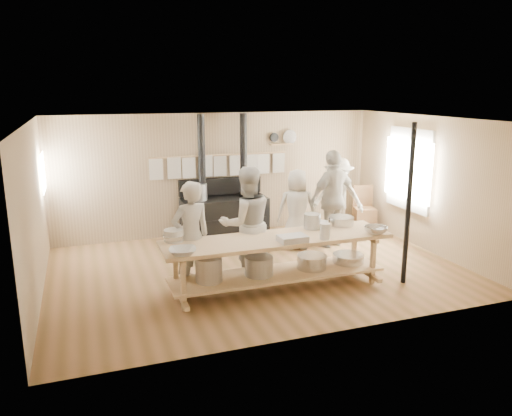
{
  "coord_description": "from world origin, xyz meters",
  "views": [
    {
      "loc": [
        -2.78,
        -7.77,
        3.11
      ],
      "look_at": [
        0.04,
        0.2,
        1.06
      ],
      "focal_mm": 35.0,
      "sensor_mm": 36.0,
      "label": 1
    }
  ],
  "objects_px": {
    "stove": "(224,213)",
    "cook_far_left": "(191,237)",
    "cook_center": "(297,209)",
    "cook_right": "(333,199)",
    "roasting_pan": "(293,239)",
    "prep_table": "(277,258)",
    "cook_left": "(246,224)",
    "cook_by_window": "(338,197)",
    "chair": "(364,216)"
  },
  "relations": [
    {
      "from": "cook_center",
      "to": "cook_far_left",
      "type": "bearing_deg",
      "value": 50.15
    },
    {
      "from": "cook_left",
      "to": "cook_far_left",
      "type": "bearing_deg",
      "value": 11.76
    },
    {
      "from": "prep_table",
      "to": "cook_right",
      "type": "height_order",
      "value": "cook_right"
    },
    {
      "from": "cook_far_left",
      "to": "roasting_pan",
      "type": "height_order",
      "value": "cook_far_left"
    },
    {
      "from": "cook_right",
      "to": "cook_by_window",
      "type": "relative_size",
      "value": 1.16
    },
    {
      "from": "prep_table",
      "to": "chair",
      "type": "distance_m",
      "value": 4.09
    },
    {
      "from": "cook_far_left",
      "to": "cook_by_window",
      "type": "distance_m",
      "value": 4.13
    },
    {
      "from": "cook_center",
      "to": "roasting_pan",
      "type": "height_order",
      "value": "cook_center"
    },
    {
      "from": "stove",
      "to": "roasting_pan",
      "type": "xyz_separation_m",
      "value": [
        0.14,
        -3.3,
        0.38
      ]
    },
    {
      "from": "stove",
      "to": "chair",
      "type": "relative_size",
      "value": 2.68
    },
    {
      "from": "prep_table",
      "to": "cook_far_left",
      "type": "distance_m",
      "value": 1.37
    },
    {
      "from": "prep_table",
      "to": "cook_center",
      "type": "height_order",
      "value": "cook_center"
    },
    {
      "from": "prep_table",
      "to": "roasting_pan",
      "type": "bearing_deg",
      "value": -63.09
    },
    {
      "from": "stove",
      "to": "cook_far_left",
      "type": "xyz_separation_m",
      "value": [
        -1.27,
        -2.63,
        0.35
      ]
    },
    {
      "from": "stove",
      "to": "cook_left",
      "type": "xyz_separation_m",
      "value": [
        -0.3,
        -2.42,
        0.42
      ]
    },
    {
      "from": "cook_right",
      "to": "cook_by_window",
      "type": "distance_m",
      "value": 0.83
    },
    {
      "from": "prep_table",
      "to": "cook_center",
      "type": "distance_m",
      "value": 2.13
    },
    {
      "from": "cook_left",
      "to": "cook_right",
      "type": "distance_m",
      "value": 2.44
    },
    {
      "from": "cook_far_left",
      "to": "roasting_pan",
      "type": "relative_size",
      "value": 4.11
    },
    {
      "from": "cook_right",
      "to": "roasting_pan",
      "type": "xyz_separation_m",
      "value": [
        -1.74,
        -1.98,
        -0.07
      ]
    },
    {
      "from": "cook_far_left",
      "to": "cook_by_window",
      "type": "bearing_deg",
      "value": -165.3
    },
    {
      "from": "stove",
      "to": "cook_left",
      "type": "relative_size",
      "value": 1.38
    },
    {
      "from": "cook_right",
      "to": "cook_far_left",
      "type": "bearing_deg",
      "value": 7.77
    },
    {
      "from": "cook_far_left",
      "to": "cook_right",
      "type": "distance_m",
      "value": 3.41
    },
    {
      "from": "cook_far_left",
      "to": "roasting_pan",
      "type": "distance_m",
      "value": 1.56
    },
    {
      "from": "chair",
      "to": "cook_right",
      "type": "bearing_deg",
      "value": -129.33
    },
    {
      "from": "stove",
      "to": "cook_far_left",
      "type": "height_order",
      "value": "stove"
    },
    {
      "from": "stove",
      "to": "prep_table",
      "type": "distance_m",
      "value": 3.02
    },
    {
      "from": "cook_right",
      "to": "cook_center",
      "type": "bearing_deg",
      "value": -21.22
    },
    {
      "from": "cook_far_left",
      "to": "cook_left",
      "type": "bearing_deg",
      "value": 178.38
    },
    {
      "from": "cook_left",
      "to": "roasting_pan",
      "type": "bearing_deg",
      "value": 115.95
    },
    {
      "from": "stove",
      "to": "cook_far_left",
      "type": "distance_m",
      "value": 2.94
    },
    {
      "from": "cook_right",
      "to": "cook_left",
      "type": "bearing_deg",
      "value": 11.95
    },
    {
      "from": "cook_right",
      "to": "roasting_pan",
      "type": "distance_m",
      "value": 2.64
    },
    {
      "from": "cook_center",
      "to": "roasting_pan",
      "type": "xyz_separation_m",
      "value": [
        -1.0,
        -2.06,
        0.1
      ]
    },
    {
      "from": "prep_table",
      "to": "chair",
      "type": "xyz_separation_m",
      "value": [
        3.16,
        2.59,
        -0.23
      ]
    },
    {
      "from": "prep_table",
      "to": "cook_left",
      "type": "distance_m",
      "value": 0.79
    },
    {
      "from": "cook_left",
      "to": "cook_by_window",
      "type": "xyz_separation_m",
      "value": [
        2.66,
        1.77,
        -0.11
      ]
    },
    {
      "from": "stove",
      "to": "roasting_pan",
      "type": "bearing_deg",
      "value": -87.56
    },
    {
      "from": "stove",
      "to": "cook_by_window",
      "type": "height_order",
      "value": "stove"
    },
    {
      "from": "cook_right",
      "to": "chair",
      "type": "relative_size",
      "value": 2.0
    },
    {
      "from": "cook_center",
      "to": "chair",
      "type": "relative_size",
      "value": 1.64
    },
    {
      "from": "cook_right",
      "to": "chair",
      "type": "height_order",
      "value": "cook_right"
    },
    {
      "from": "prep_table",
      "to": "cook_far_left",
      "type": "bearing_deg",
      "value": 163.12
    },
    {
      "from": "stove",
      "to": "cook_far_left",
      "type": "relative_size",
      "value": 1.49
    },
    {
      "from": "cook_far_left",
      "to": "cook_center",
      "type": "xyz_separation_m",
      "value": [
        2.41,
        1.4,
        -0.08
      ]
    },
    {
      "from": "cook_left",
      "to": "chair",
      "type": "bearing_deg",
      "value": -150.74
    },
    {
      "from": "prep_table",
      "to": "cook_by_window",
      "type": "relative_size",
      "value": 2.15
    },
    {
      "from": "cook_right",
      "to": "chair",
      "type": "xyz_separation_m",
      "value": [
        1.28,
        0.88,
        -0.68
      ]
    },
    {
      "from": "cook_far_left",
      "to": "cook_by_window",
      "type": "relative_size",
      "value": 1.04
    }
  ]
}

